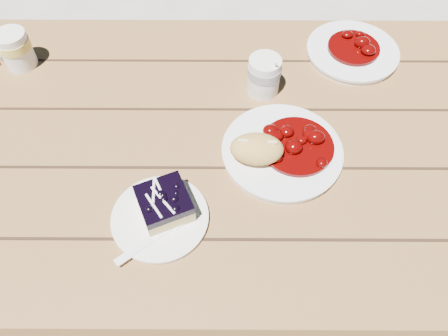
{
  "coord_description": "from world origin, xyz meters",
  "views": [
    {
      "loc": [
        0.04,
        -0.59,
        1.48
      ],
      "look_at": [
        0.04,
        -0.12,
        0.81
      ],
      "focal_mm": 35.0,
      "sensor_mm": 36.0,
      "label": 1
    }
  ],
  "objects_px": {
    "main_plate": "(282,152)",
    "dessert_plate": "(160,218)",
    "picnic_table": "(207,178)",
    "coffee_cup": "(264,76)",
    "bread_roll": "(257,149)",
    "second_plate": "(352,52)",
    "blueberry_cake": "(164,203)",
    "second_cup": "(16,49)"
  },
  "relations": [
    {
      "from": "coffee_cup",
      "to": "second_cup",
      "type": "height_order",
      "value": "same"
    },
    {
      "from": "picnic_table",
      "to": "bread_roll",
      "type": "relative_size",
      "value": 18.62
    },
    {
      "from": "second_cup",
      "to": "picnic_table",
      "type": "bearing_deg",
      "value": -26.73
    },
    {
      "from": "main_plate",
      "to": "dessert_plate",
      "type": "relative_size",
      "value": 1.38
    },
    {
      "from": "dessert_plate",
      "to": "blueberry_cake",
      "type": "xyz_separation_m",
      "value": [
        0.01,
        0.01,
        0.03
      ]
    },
    {
      "from": "bread_roll",
      "to": "picnic_table",
      "type": "bearing_deg",
      "value": 149.28
    },
    {
      "from": "bread_roll",
      "to": "second_cup",
      "type": "bearing_deg",
      "value": 152.48
    },
    {
      "from": "main_plate",
      "to": "second_plate",
      "type": "height_order",
      "value": "same"
    },
    {
      "from": "second_plate",
      "to": "second_cup",
      "type": "height_order",
      "value": "second_cup"
    },
    {
      "from": "bread_roll",
      "to": "second_plate",
      "type": "xyz_separation_m",
      "value": [
        0.25,
        0.33,
        -0.04
      ]
    },
    {
      "from": "dessert_plate",
      "to": "second_plate",
      "type": "bearing_deg",
      "value": 46.77
    },
    {
      "from": "picnic_table",
      "to": "blueberry_cake",
      "type": "relative_size",
      "value": 17.02
    },
    {
      "from": "picnic_table",
      "to": "blueberry_cake",
      "type": "xyz_separation_m",
      "value": [
        -0.07,
        -0.18,
        0.2
      ]
    },
    {
      "from": "main_plate",
      "to": "bread_roll",
      "type": "relative_size",
      "value": 2.28
    },
    {
      "from": "picnic_table",
      "to": "coffee_cup",
      "type": "distance_m",
      "value": 0.28
    },
    {
      "from": "dessert_plate",
      "to": "second_cup",
      "type": "height_order",
      "value": "second_cup"
    },
    {
      "from": "picnic_table",
      "to": "second_plate",
      "type": "bearing_deg",
      "value": 36.44
    },
    {
      "from": "main_plate",
      "to": "dessert_plate",
      "type": "xyz_separation_m",
      "value": [
        -0.24,
        -0.15,
        -0.0
      ]
    },
    {
      "from": "coffee_cup",
      "to": "second_plate",
      "type": "height_order",
      "value": "coffee_cup"
    },
    {
      "from": "bread_roll",
      "to": "second_cup",
      "type": "distance_m",
      "value": 0.63
    },
    {
      "from": "main_plate",
      "to": "second_cup",
      "type": "relative_size",
      "value": 2.71
    },
    {
      "from": "picnic_table",
      "to": "bread_roll",
      "type": "height_order",
      "value": "bread_roll"
    },
    {
      "from": "picnic_table",
      "to": "second_plate",
      "type": "height_order",
      "value": "second_plate"
    },
    {
      "from": "picnic_table",
      "to": "second_cup",
      "type": "bearing_deg",
      "value": 153.27
    },
    {
      "from": "picnic_table",
      "to": "coffee_cup",
      "type": "height_order",
      "value": "coffee_cup"
    },
    {
      "from": "bread_roll",
      "to": "main_plate",
      "type": "bearing_deg",
      "value": 19.98
    },
    {
      "from": "dessert_plate",
      "to": "second_cup",
      "type": "bearing_deg",
      "value": 131.26
    },
    {
      "from": "picnic_table",
      "to": "coffee_cup",
      "type": "xyz_separation_m",
      "value": [
        0.13,
        0.14,
        0.21
      ]
    },
    {
      "from": "second_plate",
      "to": "dessert_plate",
      "type": "bearing_deg",
      "value": -133.23
    },
    {
      "from": "main_plate",
      "to": "blueberry_cake",
      "type": "bearing_deg",
      "value": -148.7
    },
    {
      "from": "second_plate",
      "to": "coffee_cup",
      "type": "bearing_deg",
      "value": -151.49
    },
    {
      "from": "main_plate",
      "to": "coffee_cup",
      "type": "relative_size",
      "value": 2.71
    },
    {
      "from": "main_plate",
      "to": "second_plate",
      "type": "bearing_deg",
      "value": 57.6
    },
    {
      "from": "main_plate",
      "to": "coffee_cup",
      "type": "xyz_separation_m",
      "value": [
        -0.03,
        0.19,
        0.04
      ]
    },
    {
      "from": "picnic_table",
      "to": "blueberry_cake",
      "type": "bearing_deg",
      "value": -110.06
    },
    {
      "from": "picnic_table",
      "to": "bread_roll",
      "type": "distance_m",
      "value": 0.24
    },
    {
      "from": "picnic_table",
      "to": "main_plate",
      "type": "xyz_separation_m",
      "value": [
        0.16,
        -0.04,
        0.17
      ]
    },
    {
      "from": "blueberry_cake",
      "to": "coffee_cup",
      "type": "distance_m",
      "value": 0.38
    },
    {
      "from": "bread_roll",
      "to": "second_cup",
      "type": "height_order",
      "value": "second_cup"
    },
    {
      "from": "blueberry_cake",
      "to": "picnic_table",
      "type": "bearing_deg",
      "value": 46.54
    },
    {
      "from": "main_plate",
      "to": "second_plate",
      "type": "relative_size",
      "value": 1.11
    },
    {
      "from": "coffee_cup",
      "to": "dessert_plate",
      "type": "bearing_deg",
      "value": -121.5
    }
  ]
}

